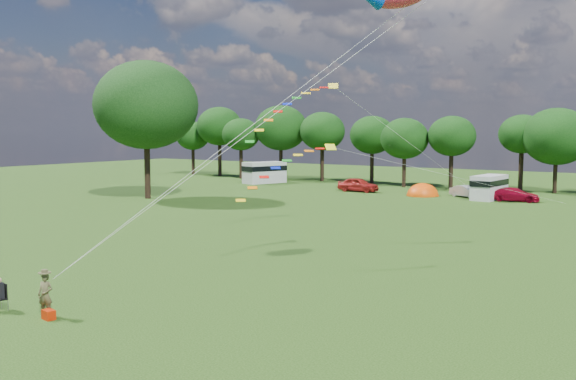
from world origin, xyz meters
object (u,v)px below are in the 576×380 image
Objects in this scene: big_tree at (146,105)px; car_b at (467,191)px; tent_orange at (423,196)px; car_a at (358,185)px; car_c at (515,195)px; campervan_c at (489,186)px; camp_chair at (0,291)px; kite_flyer at (45,295)px; campervan_a at (264,172)px.

big_tree is 32.41m from car_b.
car_a is at bearing 179.10° from tent_orange.
tent_orange reaches higher than car_c.
campervan_c is (-2.48, 0.35, 0.61)m from car_c.
big_tree is at bearing 127.29° from campervan_c.
car_a is 1.06× the size of car_c.
car_c is 1.20× the size of tent_orange.
campervan_c is 48.23m from camp_chair.
car_a reaches higher than tent_orange.
big_tree reaches higher than campervan_c.
big_tree reaches higher than camp_chair.
campervan_c is 3.89× the size of camp_chair.
camp_chair is at bearing 164.75° from car_c.
campervan_c reaches higher than car_c.
kite_flyer is (-1.65, -47.58, -0.47)m from campervan_c.
campervan_c is at bearing 73.95° from car_c.
campervan_a is at bearing 77.95° from car_a.
tent_orange is (-4.22, -0.91, -0.57)m from car_b.
car_a is 2.90× the size of kite_flyer.
campervan_a is 57.48m from kite_flyer.
car_a is at bearing 118.20° from car_b.
car_a is at bearing 116.85° from camp_chair.
car_c is (4.86, -0.92, 0.05)m from car_b.
camp_chair reaches higher than car_b.
campervan_c reaches higher than camp_chair.
campervan_a reaches higher than tent_orange.
tent_orange is at bearing 39.28° from big_tree.
campervan_a is at bearing 108.99° from car_b.
kite_flyer is (12.35, -47.36, 0.03)m from car_a.
big_tree is 3.97× the size of car_b.
campervan_a is (-14.88, 3.26, 0.66)m from car_a.
big_tree is 40.56m from kite_flyer.
kite_flyer is (26.14, -29.90, -8.23)m from big_tree.
kite_flyer reaches higher than tent_orange.
camp_chair is (25.23, -51.13, -0.67)m from campervan_a.
campervan_a is 57.02m from camp_chair.
kite_flyer is at bearing 167.07° from car_c.
campervan_a is 22.59m from tent_orange.
big_tree is 23.74m from car_a.
big_tree reaches higher than kite_flyer.
car_a is 48.94m from kite_flyer.
campervan_c is 47.62m from kite_flyer.
campervan_a is at bearing 96.77° from kite_flyer.
car_a is 1.28× the size of tent_orange.
car_c is at bearing -0.08° from tent_orange.
car_c is at bearing 63.48° from kite_flyer.
car_a is 0.78× the size of campervan_a.
kite_flyer is at bearing -133.94° from campervan_a.
tent_orange is at bearing 126.48° from car_b.
campervan_c reaches higher than car_a.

